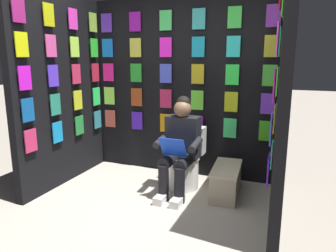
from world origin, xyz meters
TOP-DOWN VIEW (x-y plane):
  - ground_plane at (0.00, 0.00)m, footprint 30.00×30.00m
  - display_wall_back at (0.00, -1.72)m, footprint 2.74×0.14m
  - display_wall_left at (-1.37, -0.83)m, footprint 0.14×1.67m
  - display_wall_right at (1.37, -0.83)m, footprint 0.14×1.67m
  - toilet at (-0.22, -1.21)m, footprint 0.41×0.56m
  - person_reading at (-0.21, -0.98)m, footprint 0.53×0.69m
  - comic_longbox_near at (-0.76, -1.13)m, footprint 0.37×0.74m

SIDE VIEW (x-z plane):
  - ground_plane at x=0.00m, z-range 0.00..0.00m
  - comic_longbox_near at x=-0.76m, z-range 0.00..0.36m
  - toilet at x=-0.22m, z-range -0.06..0.71m
  - person_reading at x=-0.21m, z-range 0.00..1.20m
  - display_wall_back at x=0.00m, z-range 0.00..2.45m
  - display_wall_left at x=-1.37m, z-range 0.01..2.45m
  - display_wall_right at x=1.37m, z-range 0.01..2.45m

